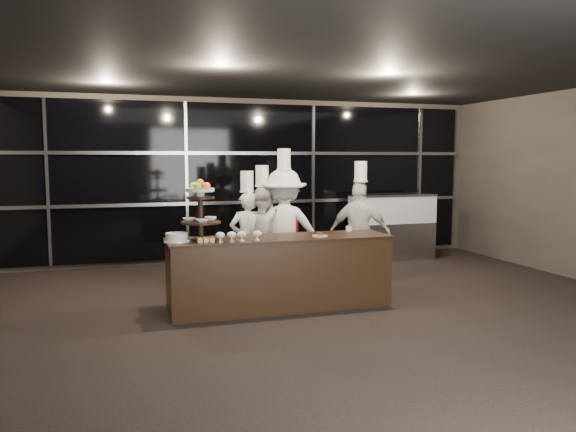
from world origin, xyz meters
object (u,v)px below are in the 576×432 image
object	(u,v)px
buffet_counter	(280,272)
display_stand	(200,206)
layer_cake	(176,238)
chef_a	(247,238)
chef_d	(360,232)
chef_c	(284,229)
display_case	(392,223)
chef_b	(262,236)

from	to	relation	value
buffet_counter	display_stand	size ratio (longest dim) A/B	3.81
buffet_counter	layer_cake	world-z (taller)	layer_cake
display_stand	chef_a	distance (m)	1.57
chef_d	chef_c	bearing A→B (deg)	176.07
layer_cake	chef_c	size ratio (longest dim) A/B	0.15
display_stand	layer_cake	bearing A→B (deg)	-170.49
display_case	chef_b	world-z (taller)	chef_b
chef_b	chef_c	bearing A→B (deg)	-26.75
buffet_counter	chef_c	bearing A→B (deg)	70.28
buffet_counter	layer_cake	size ratio (longest dim) A/B	9.47
layer_cake	display_case	distance (m)	5.16
layer_cake	display_case	bearing A→B (deg)	32.93
display_stand	chef_d	size ratio (longest dim) A/B	0.40
buffet_counter	layer_cake	distance (m)	1.39
layer_cake	display_case	xyz separation A→B (m)	(4.33, 2.80, -0.29)
chef_b	chef_c	size ratio (longest dim) A/B	0.88
display_case	chef_a	distance (m)	3.54
layer_cake	chef_d	bearing A→B (deg)	18.72
buffet_counter	layer_cake	bearing A→B (deg)	-177.79
layer_cake	chef_d	distance (m)	2.98
chef_b	chef_d	size ratio (longest dim) A/B	0.97
display_case	chef_c	bearing A→B (deg)	-146.56
chef_c	chef_d	world-z (taller)	chef_c
display_stand	layer_cake	distance (m)	0.47
display_case	chef_d	size ratio (longest dim) A/B	0.83
chef_b	chef_c	xyz separation A→B (m)	(0.29, -0.14, 0.11)
buffet_counter	chef_b	size ratio (longest dim) A/B	1.57
chef_a	chef_c	size ratio (longest dim) A/B	0.84
layer_cake	buffet_counter	bearing A→B (deg)	2.21
layer_cake	chef_d	xyz separation A→B (m)	(2.82, 0.95, -0.17)
display_case	chef_d	distance (m)	2.39
layer_cake	chef_a	xyz separation A→B (m)	(1.15, 1.23, -0.22)
chef_b	buffet_counter	bearing A→B (deg)	-93.38
display_stand	layer_cake	world-z (taller)	display_stand
chef_a	layer_cake	bearing A→B (deg)	-133.08
chef_b	chef_d	bearing A→B (deg)	-8.78
chef_a	chef_c	distance (m)	0.55
buffet_counter	display_stand	world-z (taller)	display_stand
layer_cake	chef_b	distance (m)	1.81
display_case	chef_c	size ratio (longest dim) A/B	0.75
display_stand	chef_b	bearing A→B (deg)	46.63
display_stand	chef_c	xyz separation A→B (m)	(1.35, 0.99, -0.46)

